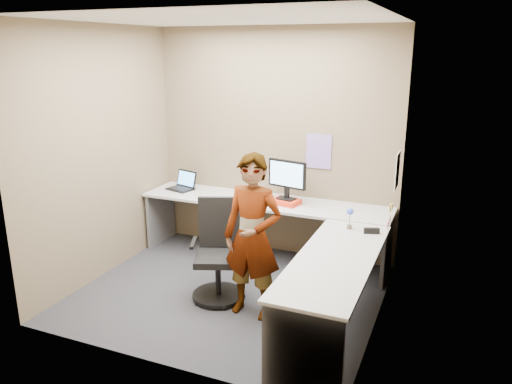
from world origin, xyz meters
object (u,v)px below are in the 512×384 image
at_px(monitor, 287,176).
at_px(office_chair, 218,259).
at_px(person, 253,237).
at_px(desk, 282,234).

bearing_deg(monitor, office_chair, -96.33).
height_order(office_chair, person, person).
xyz_separation_m(desk, monitor, (-0.15, 0.57, 0.47)).
bearing_deg(office_chair, desk, 21.46).
distance_m(desk, monitor, 0.75).
xyz_separation_m(monitor, person, (0.10, -1.22, -0.28)).
bearing_deg(monitor, desk, -62.51).
bearing_deg(desk, monitor, 104.98).
bearing_deg(monitor, person, -72.92).
relative_size(desk, person, 1.92).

